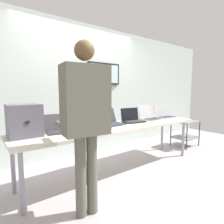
# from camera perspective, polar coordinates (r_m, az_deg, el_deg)

# --- Properties ---
(ground) EXTENTS (8.00, 8.00, 0.04)m
(ground) POSITION_cam_1_polar(r_m,az_deg,el_deg) (3.12, 1.62, -17.82)
(ground) COLOR #A79FA3
(back_wall) EXTENTS (8.00, 0.11, 2.58)m
(back_wall) POSITION_cam_1_polar(r_m,az_deg,el_deg) (3.79, -9.01, 6.91)
(back_wall) COLOR silver
(back_wall) RESTS_ON ground
(workbench) EXTENTS (3.08, 0.70, 0.73)m
(workbench) POSITION_cam_1_polar(r_m,az_deg,el_deg) (2.90, 1.67, -5.09)
(workbench) COLOR beige
(workbench) RESTS_ON ground
(equipment_box) EXTENTS (0.36, 0.32, 0.38)m
(equipment_box) POSITION_cam_1_polar(r_m,az_deg,el_deg) (2.41, -25.40, -2.37)
(equipment_box) COLOR #585562
(equipment_box) RESTS_ON workbench
(laptop_station_0) EXTENTS (0.37, 0.34, 0.22)m
(laptop_station_0) POSITION_cam_1_polar(r_m,az_deg,el_deg) (2.54, -15.97, -4.72)
(laptop_station_0) COLOR #3D3A40
(laptop_station_0) RESTS_ON workbench
(laptop_station_1) EXTENTS (0.35, 0.31, 0.27)m
(laptop_station_1) POSITION_cam_1_polar(r_m,az_deg,el_deg) (2.72, -7.14, -3.61)
(laptop_station_1) COLOR #ABB1BA
(laptop_station_1) RESTS_ON workbench
(laptop_station_2) EXTENTS (0.37, 0.37, 0.25)m
(laptop_station_2) POSITION_cam_1_polar(r_m,az_deg,el_deg) (2.96, -0.28, -2.78)
(laptop_station_2) COLOR #33353D
(laptop_station_2) RESTS_ON workbench
(laptop_station_3) EXTENTS (0.39, 0.30, 0.24)m
(laptop_station_3) POSITION_cam_1_polar(r_m,az_deg,el_deg) (3.22, 6.32, -2.09)
(laptop_station_3) COLOR black
(laptop_station_3) RESTS_ON workbench
(laptop_station_4) EXTENTS (0.38, 0.36, 0.26)m
(laptop_station_4) POSITION_cam_1_polar(r_m,az_deg,el_deg) (3.56, 11.60, -1.28)
(laptop_station_4) COLOR #B1B2B4
(laptop_station_4) RESTS_ON workbench
(laptop_station_5) EXTENTS (0.37, 0.32, 0.25)m
(laptop_station_5) POSITION_cam_1_polar(r_m,az_deg,el_deg) (3.89, 15.81, -0.76)
(laptop_station_5) COLOR #B2B0BA
(laptop_station_5) RESTS_ON workbench
(person) EXTENTS (0.49, 0.63, 1.74)m
(person) POSITION_cam_1_polar(r_m,az_deg,el_deg) (1.83, -8.30, -0.13)
(person) COLOR #5A594D
(person) RESTS_ON ground
(storage_cart) EXTENTS (0.56, 0.44, 0.58)m
(storage_cart) POSITION_cam_1_polar(r_m,az_deg,el_deg) (4.59, 21.62, -4.98)
(storage_cart) COLOR gray
(storage_cart) RESTS_ON ground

